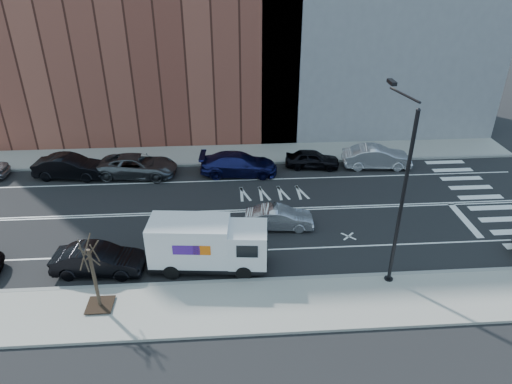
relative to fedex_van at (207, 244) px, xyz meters
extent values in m
plane|color=black|center=(2.06, 5.60, -1.46)|extent=(120.00, 120.00, 0.00)
cube|color=gray|center=(2.06, -3.20, -1.39)|extent=(44.00, 3.60, 0.15)
cube|color=gray|center=(2.06, 14.40, -1.39)|extent=(44.00, 3.60, 0.15)
cube|color=gray|center=(2.06, -1.40, -1.38)|extent=(44.00, 0.25, 0.17)
cube|color=gray|center=(2.06, 12.60, -1.38)|extent=(44.00, 0.25, 0.17)
cylinder|color=black|center=(9.06, -1.80, 3.04)|extent=(0.18, 0.18, 9.00)
cylinder|color=black|center=(9.06, -1.80, -1.36)|extent=(0.44, 0.44, 0.20)
sphere|color=black|center=(9.06, -1.80, 7.49)|extent=(0.20, 0.20, 0.20)
cylinder|color=black|center=(9.06, -0.10, 7.64)|extent=(0.11, 3.49, 0.48)
cube|color=black|center=(9.06, 1.60, 7.74)|extent=(0.25, 0.80, 0.18)
cube|color=#FFF2CC|center=(9.06, 1.60, 7.64)|extent=(0.18, 0.55, 0.03)
cube|color=black|center=(-4.94, -2.80, -1.23)|extent=(1.20, 1.20, 0.04)
cylinder|color=#382B1E|center=(-4.94, -2.80, 0.29)|extent=(0.16, 0.16, 3.20)
cylinder|color=#382B1E|center=(-4.69, -2.80, 1.69)|extent=(0.06, 0.80, 1.44)
cylinder|color=#382B1E|center=(-4.86, -2.56, 1.69)|extent=(0.81, 0.31, 1.19)
cylinder|color=#382B1E|center=(-5.14, -2.65, 1.69)|extent=(0.58, 0.76, 1.50)
cylinder|color=#382B1E|center=(-5.14, -2.95, 1.69)|extent=(0.47, 0.61, 1.37)
cylinder|color=#382B1E|center=(-4.86, -3.04, 1.69)|extent=(0.72, 0.29, 1.13)
cube|color=black|center=(-0.02, 0.00, -1.03)|extent=(6.12, 2.57, 0.29)
cube|color=silver|center=(2.09, -0.20, 0.03)|extent=(2.11, 2.24, 1.92)
cube|color=black|center=(3.06, -0.29, 0.32)|extent=(0.22, 1.77, 0.91)
cube|color=black|center=(1.99, -1.24, 0.32)|extent=(1.06, 0.14, 0.67)
cube|color=black|center=(2.18, 0.85, 0.32)|extent=(1.06, 0.14, 0.67)
cube|color=black|center=(3.02, -0.29, -0.93)|extent=(0.32, 1.93, 0.34)
cube|color=silver|center=(-0.88, 0.08, 0.22)|extent=(4.22, 2.48, 2.21)
cube|color=#47198C|center=(-0.98, -0.99, 0.36)|extent=(1.34, 0.15, 0.53)
cube|color=orange|center=(-0.21, -1.06, 0.36)|extent=(0.86, 0.10, 0.53)
cube|color=#47198C|center=(-0.78, 1.15, 0.36)|extent=(1.34, 0.15, 0.53)
cube|color=orange|center=(-0.01, 1.08, 0.36)|extent=(0.86, 0.10, 0.53)
cylinder|color=black|center=(1.80, -1.14, -1.06)|extent=(0.83, 0.34, 0.81)
cylinder|color=black|center=(1.99, 0.78, -1.06)|extent=(0.83, 0.34, 0.81)
cylinder|color=black|center=(-1.83, -0.79, -1.06)|extent=(0.83, 0.34, 0.81)
cylinder|color=black|center=(-1.65, 1.12, -1.06)|extent=(0.83, 0.34, 0.81)
imported|color=black|center=(-10.18, 11.24, -0.63)|extent=(5.21, 2.34, 1.66)
imported|color=#4C4F54|center=(-5.35, 11.19, -0.68)|extent=(5.90, 3.23, 1.57)
imported|color=#16194F|center=(1.98, 10.94, -0.65)|extent=(5.76, 2.67, 1.63)
imported|color=black|center=(7.56, 11.70, -0.77)|extent=(4.21, 2.13, 1.38)
imported|color=silver|center=(12.41, 11.42, -0.63)|extent=(5.15, 2.09, 1.66)
imported|color=#ABABB0|center=(4.12, 3.54, -0.80)|extent=(4.13, 1.68, 1.33)
imported|color=black|center=(-5.57, -0.05, -0.70)|extent=(4.71, 1.95, 1.52)
camera|label=1|loc=(1.19, -19.31, 13.47)|focal=32.00mm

